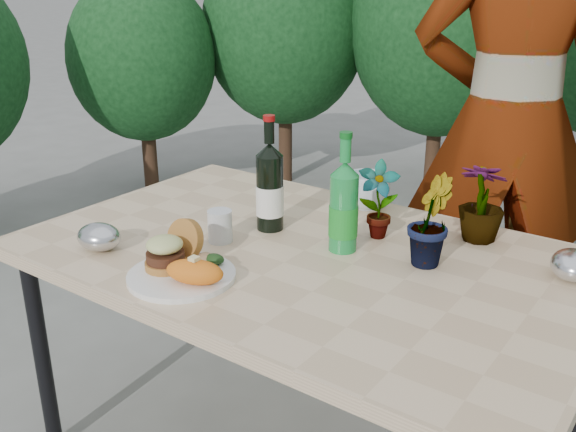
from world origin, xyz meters
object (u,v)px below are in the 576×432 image
Objects in this scene: wine_bottle at (270,188)px; person at (509,125)px; dinner_plate at (182,276)px; patio_table at (304,269)px.

person is at bearing 79.12° from wine_bottle.
dinner_plate is 0.79× the size of wine_bottle.
wine_bottle is at bearing 93.17° from dinner_plate.
wine_bottle is (-0.18, 0.08, 0.19)m from patio_table.
person is at bearing 71.53° from dinner_plate.
wine_bottle reaches higher than dinner_plate.
wine_bottle is at bearing 38.37° from person.
person reaches higher than wine_bottle.
person is (0.42, 1.25, 0.22)m from dinner_plate.
patio_table is 4.53× the size of wine_bottle.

